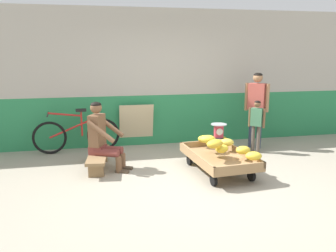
{
  "coord_description": "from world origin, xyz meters",
  "views": [
    {
      "loc": [
        -1.38,
        -4.59,
        1.95
      ],
      "look_at": [
        -0.23,
        0.81,
        0.75
      ],
      "focal_mm": 37.04,
      "sensor_mm": 36.0,
      "label": 1
    }
  ],
  "objects": [
    {
      "name": "vendor_seated",
      "position": [
        -1.29,
        1.07,
        0.57
      ],
      "size": [
        0.74,
        0.63,
        1.14
      ],
      "color": "brown",
      "rests_on": "ground"
    },
    {
      "name": "customer_adult",
      "position": [
        1.8,
        1.78,
        0.95
      ],
      "size": [
        0.39,
        0.36,
        1.53
      ],
      "color": "#38425B",
      "rests_on": "ground"
    },
    {
      "name": "shopping_bag",
      "position": [
        0.96,
        1.14,
        0.12
      ],
      "size": [
        0.18,
        0.12,
        0.24
      ],
      "primitive_type": "cube",
      "color": "#D13D4C",
      "rests_on": "ground"
    },
    {
      "name": "back_wall",
      "position": [
        0.0,
        2.63,
        1.4
      ],
      "size": [
        16.0,
        0.3,
        2.8
      ],
      "color": "#287F4C",
      "rests_on": "ground"
    },
    {
      "name": "banana_cart",
      "position": [
        0.55,
        0.51,
        0.24
      ],
      "size": [
        0.97,
        1.51,
        0.36
      ],
      "color": "#99754C",
      "rests_on": "ground"
    },
    {
      "name": "low_bench",
      "position": [
        -1.37,
        1.1,
        0.2
      ],
      "size": [
        0.42,
        1.13,
        0.27
      ],
      "color": "olive",
      "rests_on": "ground"
    },
    {
      "name": "customer_child",
      "position": [
        1.66,
        1.46,
        0.63
      ],
      "size": [
        0.26,
        0.24,
        1.02
      ],
      "color": "brown",
      "rests_on": "ground"
    },
    {
      "name": "sign_board",
      "position": [
        -0.56,
        2.43,
        0.44
      ],
      "size": [
        0.7,
        0.23,
        0.88
      ],
      "color": "#C6B289",
      "rests_on": "ground"
    },
    {
      "name": "plastic_crate",
      "position": [
        0.91,
        1.51,
        0.15
      ],
      "size": [
        0.36,
        0.28,
        0.3
      ],
      "color": "gold",
      "rests_on": "ground"
    },
    {
      "name": "banana_pile",
      "position": [
        0.59,
        0.49,
        0.47
      ],
      "size": [
        0.78,
        1.36,
        0.26
      ],
      "color": "gold",
      "rests_on": "banana_cart"
    },
    {
      "name": "ground_plane",
      "position": [
        0.0,
        0.0,
        0.0
      ],
      "size": [
        80.0,
        80.0,
        0.0
      ],
      "primitive_type": "plane",
      "color": "gray"
    },
    {
      "name": "bicycle_near_left",
      "position": [
        -1.76,
        2.21,
        0.35
      ],
      "size": [
        1.66,
        0.48,
        0.86
      ],
      "color": "black",
      "rests_on": "ground"
    },
    {
      "name": "weighing_scale",
      "position": [
        0.91,
        1.51,
        0.45
      ],
      "size": [
        0.3,
        0.3,
        0.29
      ],
      "color": "#28282D",
      "rests_on": "plastic_crate"
    }
  ]
}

